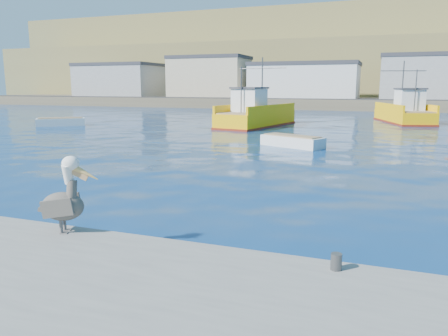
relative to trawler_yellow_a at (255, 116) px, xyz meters
The scene contains 8 objects.
ground 29.29m from the trawler_yellow_a, 74.78° to the right, with size 260.00×260.00×0.00m, color #072853.
dock_bollards 32.72m from the trawler_yellow_a, 75.33° to the right, with size 36.20×0.20×0.30m.
far_shore 81.71m from the trawler_yellow_a, 84.57° to the left, with size 200.00×81.00×24.00m.
trawler_yellow_a is the anchor object (origin of this frame).
trawler_yellow_b 15.98m from the trawler_yellow_a, 34.76° to the left, with size 5.97×10.23×6.31m.
skiff_left 18.40m from the trawler_yellow_a, 161.61° to the right, with size 4.30×3.92×0.94m.
skiff_mid 13.90m from the trawler_yellow_a, 64.33° to the right, with size 4.22×2.96×0.87m.
pelican 32.00m from the trawler_yellow_a, 81.37° to the right, with size 1.37×0.84×1.72m.
Camera 1 is at (3.66, -10.93, 3.72)m, focal length 35.00 mm.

